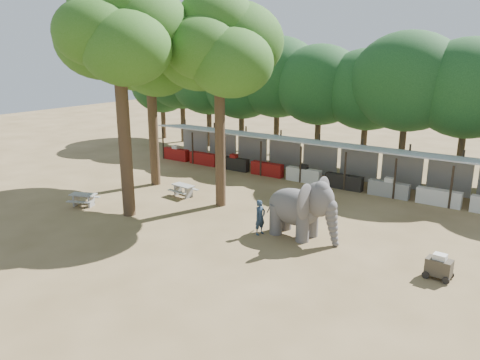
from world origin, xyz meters
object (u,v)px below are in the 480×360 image
Objects in this scene: yard_tree_center at (119,32)px; elephant at (302,208)px; yard_tree_left at (150,53)px; yard_tree_back at (219,46)px; picnic_table_near at (83,198)px; cart_front at (439,266)px; handler at (260,217)px; picnic_table_far at (183,189)px.

elephant is at bearing 14.10° from yard_tree_center.
yard_tree_left is 0.97× the size of yard_tree_back.
cart_front is (18.17, 2.20, 0.03)m from picnic_table_near.
yard_tree_back is (6.00, -1.00, 0.34)m from yard_tree_left.
picnic_table_near is at bearing 112.55° from handler.
yard_tree_back is at bearing 172.34° from cart_front.
yard_tree_center reaches higher than yard_tree_back.
elephant is at bearing -54.28° from handler.
cart_front is at bearing -2.63° from elephant.
yard_tree_back is 3.04× the size of elephant.
yard_tree_center is 7.92× the size of picnic_table_far.
yard_tree_back is (3.00, 4.00, -0.67)m from yard_tree_center.
yard_tree_center is at bearing -59.04° from yard_tree_left.
elephant is at bearing 177.21° from cart_front.
elephant reaches higher than picnic_table_far.
handler reaches higher than picnic_table_near.
picnic_table_near is at bearing -167.89° from yard_tree_center.
picnic_table_far is at bearing 81.68° from handler.
picnic_table_far is at bearing 30.42° from picnic_table_near.
yard_tree_center is 7.20× the size of handler.
yard_tree_back reaches higher than handler.
picnic_table_near and picnic_table_far have the same top height.
elephant is 2.45× the size of picnic_table_far.
yard_tree_center reaches higher than picnic_table_near.
handler is 7.93m from cart_front.
yard_tree_center is 9.57m from picnic_table_far.
yard_tree_left is 6.09m from yard_tree_back.
cart_front is at bearing -2.94° from picnic_table_far.
handler is at bearing -175.49° from cart_front.
picnic_table_far is (0.33, 3.86, -8.75)m from yard_tree_center.
elephant is 2.23× the size of handler.
cart_front is (12.15, -2.45, -8.05)m from yard_tree_back.
handler is (7.22, 1.44, -8.37)m from yard_tree_center.
cart_front is (7.92, 0.11, -0.35)m from handler.
picnic_table_far is at bearing -176.99° from yard_tree_back.
picnic_table_far is (3.33, -1.14, -7.74)m from yard_tree_left.
yard_tree_center is 6.78× the size of picnic_table_near.
yard_tree_left is at bearing 170.54° from yard_tree_back.
picnic_table_far is at bearing -18.89° from yard_tree_left.
yard_tree_back is 14.78m from cart_front.
picnic_table_far is (-6.89, 2.42, -0.38)m from handler.
picnic_table_near is (-10.24, -2.09, -0.38)m from handler.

